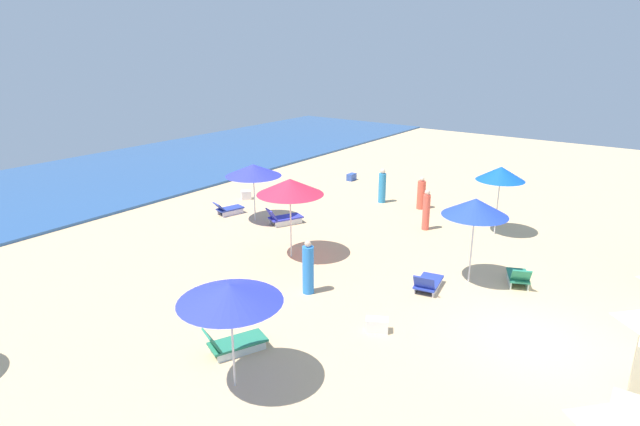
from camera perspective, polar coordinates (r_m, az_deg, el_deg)
ground_plane at (r=14.86m, az=21.71°, el=-12.50°), size 60.00×60.00×0.00m
ocean at (r=30.21m, az=-27.39°, el=2.22°), size 60.00×12.36×0.12m
umbrella_0 at (r=16.59m, az=16.42°, el=0.61°), size 2.00×2.00×2.75m
lounge_chair_0_0 at (r=16.56m, az=11.54°, el=-7.39°), size 1.43×0.87×0.66m
lounge_chair_0_1 at (r=17.62m, az=20.62°, el=-6.46°), size 1.36×1.02×0.74m
umbrella_2 at (r=11.24m, az=-9.70°, el=-8.51°), size 2.24×2.24×2.46m
lounge_chair_2_0 at (r=13.39m, az=-9.33°, el=-13.66°), size 1.61×1.16×0.71m
umbrella_3 at (r=21.97m, az=-7.20°, el=4.61°), size 2.32×2.32×2.44m
lounge_chair_3_0 at (r=21.94m, az=-3.97°, el=-0.53°), size 1.59×1.20×0.73m
lounge_chair_3_1 at (r=23.48m, az=-9.87°, el=0.43°), size 1.37×0.86×0.62m
umbrella_4 at (r=21.29m, az=18.92°, el=4.05°), size 1.84×1.84×2.72m
umbrella_5 at (r=17.91m, az=-3.25°, el=2.86°), size 2.30×2.30×2.83m
beachgoer_0 at (r=24.92m, az=6.72°, el=2.83°), size 0.42×0.42×1.62m
beachgoer_1 at (r=21.53m, az=11.38°, el=0.24°), size 0.41×0.41×1.66m
beachgoer_2 at (r=24.25m, az=10.86°, el=2.00°), size 0.38×0.38×1.48m
beachgoer_3 at (r=15.83m, az=-1.29°, el=-6.03°), size 0.41×0.41×1.68m
cooler_box_0 at (r=14.16m, az=6.15°, el=-11.92°), size 0.55×0.66×0.37m
cooler_box_1 at (r=25.66m, az=-7.97°, el=1.94°), size 0.59×0.58×0.42m
cooler_box_2 at (r=28.99m, az=3.42°, el=3.90°), size 0.57×0.35×0.37m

